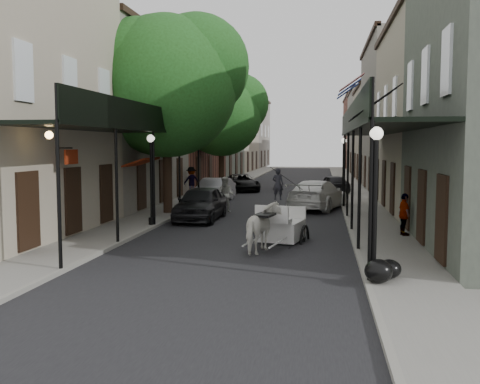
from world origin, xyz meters
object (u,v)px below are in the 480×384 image
at_px(lamppost_left, 151,178).
at_px(car_left_far, 241,183).
at_px(pedestrian_walking, 226,195).
at_px(pedestrian_sidewalk_left, 191,181).
at_px(tree_far, 226,112).
at_px(lamppost_right_far, 343,167).
at_px(car_left_mid, 214,190).
at_px(pedestrian_sidewalk_right, 404,214).
at_px(horse, 264,228).
at_px(lamppost_right_near, 375,201).
at_px(car_left_near, 201,203).
at_px(tree_near, 176,81).
at_px(car_right_far, 333,184).
at_px(car_right_near, 318,195).
at_px(carriage, 285,212).

relative_size(lamppost_left, car_left_far, 0.81).
height_order(pedestrian_walking, car_left_far, pedestrian_walking).
bearing_deg(lamppost_left, pedestrian_sidewalk_left, 96.92).
xyz_separation_m(tree_far, lamppost_right_far, (8.35, -6.18, -3.79)).
height_order(tree_far, lamppost_left, tree_far).
distance_m(tree_far, car_left_mid, 9.56).
distance_m(lamppost_left, car_left_mid, 10.24).
distance_m(pedestrian_sidewalk_right, car_left_far, 21.14).
bearing_deg(horse, pedestrian_walking, -61.36).
bearing_deg(lamppost_right_near, car_left_mid, 112.87).
relative_size(car_left_near, car_left_mid, 1.05).
distance_m(tree_near, lamppost_left, 6.10).
height_order(lamppost_left, car_left_near, lamppost_left).
bearing_deg(car_left_near, tree_far, 96.05).
xyz_separation_m(lamppost_left, car_left_near, (1.50, 2.44, -1.27)).
distance_m(lamppost_right_near, lamppost_right_far, 20.00).
height_order(lamppost_left, pedestrian_sidewalk_right, lamppost_left).
bearing_deg(car_right_far, tree_near, 43.68).
distance_m(tree_near, lamppost_right_far, 12.24).
relative_size(car_right_near, car_right_far, 1.37).
xyz_separation_m(carriage, car_right_far, (2.08, 19.06, -0.35)).
relative_size(lamppost_right_near, pedestrian_sidewalk_right, 2.41).
relative_size(tree_far, car_left_far, 1.89).
bearing_deg(pedestrian_sidewalk_left, car_left_mid, 90.83).
xyz_separation_m(pedestrian_sidewalk_left, car_right_far, (9.29, 3.90, -0.38)).
relative_size(horse, pedestrian_sidewalk_left, 1.00).
bearing_deg(car_left_near, carriage, -47.34).
bearing_deg(lamppost_right_far, pedestrian_sidewalk_left, 173.55).
bearing_deg(horse, tree_far, -65.19).
distance_m(tree_near, pedestrian_sidewalk_right, 12.64).
relative_size(pedestrian_sidewalk_left, pedestrian_sidewalk_right, 1.21).
bearing_deg(carriage, lamppost_left, 171.65).
xyz_separation_m(horse, pedestrian_walking, (-3.03, 9.94, 0.11)).
height_order(car_left_near, car_right_far, car_left_near).
bearing_deg(car_right_near, pedestrian_walking, 37.71).
relative_size(pedestrian_sidewalk_left, car_left_near, 0.41).
bearing_deg(pedestrian_sidewalk_left, lamppost_right_far, 138.60).
xyz_separation_m(lamppost_right_near, car_left_mid, (-7.65, 18.13, -1.34)).
relative_size(pedestrian_walking, car_left_mid, 0.42).
bearing_deg(pedestrian_walking, car_right_far, 75.32).
distance_m(car_left_near, car_left_mid, 7.76).
xyz_separation_m(tree_near, car_left_near, (1.60, -1.74, -5.71)).
xyz_separation_m(lamppost_right_near, pedestrian_walking, (-6.10, 13.49, -1.15)).
bearing_deg(car_left_far, carriage, -98.43).
height_order(tree_far, pedestrian_sidewalk_left, tree_far).
bearing_deg(car_right_far, car_right_near, 69.02).
distance_m(pedestrian_walking, car_left_mid, 4.90).
xyz_separation_m(tree_near, carriage, (5.72, -6.23, -5.47)).
relative_size(tree_near, lamppost_right_near, 2.60).
distance_m(carriage, car_right_far, 19.18).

